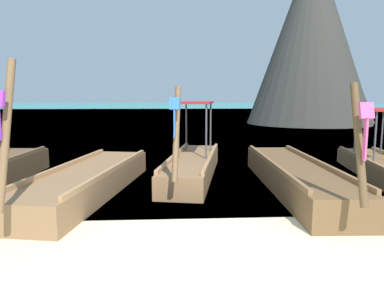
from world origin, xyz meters
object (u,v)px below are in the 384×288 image
longtail_boat_blue_ribbon (193,164)px  longtail_boat_pink_ribbon (295,177)px  longtail_boat_violet_ribbon (87,181)px  karst_rock (314,38)px

longtail_boat_blue_ribbon → longtail_boat_pink_ribbon: 2.84m
longtail_boat_pink_ribbon → longtail_boat_violet_ribbon: bearing=-178.7°
longtail_boat_violet_ribbon → longtail_boat_pink_ribbon: bearing=1.3°
longtail_boat_pink_ribbon → karst_rock: 23.26m
longtail_boat_blue_ribbon → longtail_boat_violet_ribbon: bearing=-146.6°
longtail_boat_pink_ribbon → karst_rock: karst_rock is taller
longtail_boat_pink_ribbon → longtail_boat_blue_ribbon: bearing=147.0°
longtail_boat_blue_ribbon → karst_rock: bearing=60.3°
longtail_boat_violet_ribbon → longtail_boat_blue_ribbon: bearing=33.4°
longtail_boat_blue_ribbon → longtail_boat_pink_ribbon: longtail_boat_pink_ribbon is taller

